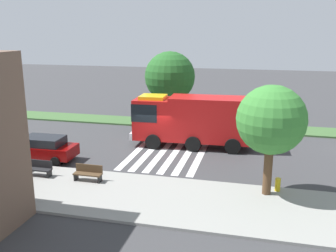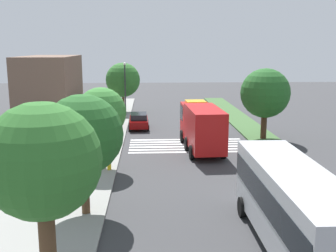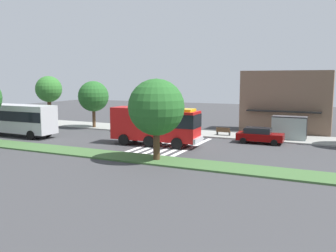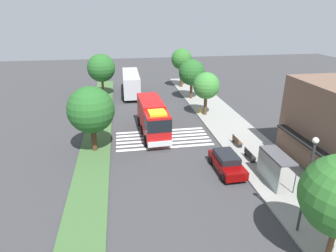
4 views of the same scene
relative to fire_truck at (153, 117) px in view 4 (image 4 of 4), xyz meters
name	(u,v)px [view 4 (image 4 of 4)]	position (x,y,z in m)	size (l,w,h in m)	color
ground_plane	(165,143)	(2.45, 0.93, -2.10)	(120.00, 120.00, 0.00)	#38383A
sidewalk	(240,137)	(2.45, 9.33, -2.03)	(60.00, 5.50, 0.14)	gray
median_strip	(96,148)	(2.45, -6.21, -2.03)	(60.00, 3.00, 0.14)	#3D6033
crosswalk	(163,138)	(1.20, 0.93, -2.09)	(4.95, 10.16, 0.01)	silver
fire_truck	(153,117)	(0.00, 0.00, 0.00)	(9.07, 3.05, 3.71)	#B71414
parked_car_west	(227,162)	(8.91, 5.37, -1.26)	(4.65, 2.21, 1.61)	#720505
transit_bus	(131,82)	(-17.45, -1.61, 0.03)	(10.48, 2.93, 3.59)	#B2B2B7
bus_stop_shelter	(273,163)	(11.40, 8.17, -0.21)	(3.50, 1.40, 2.46)	#4C4C51
bench_near_shelter	(249,155)	(7.40, 8.16, -1.51)	(1.60, 0.50, 0.90)	black
bench_west_of_shelter	(237,141)	(4.29, 8.16, -1.51)	(1.60, 0.50, 0.90)	#4C3823
street_lamp	(308,179)	(16.84, 7.18, 1.81)	(0.36, 0.36, 6.41)	#2D2D30
sidewalk_tree_far_west	(182,60)	(-20.87, 7.58, 2.92)	(3.65, 3.65, 6.77)	#513823
sidewalk_tree_west	(192,73)	(-13.25, 7.58, 2.12)	(4.00, 4.00, 6.10)	#513823
sidewalk_tree_center	(206,86)	(-5.38, 7.58, 1.92)	(3.44, 3.44, 5.63)	#513823
median_tree_far_west	(101,68)	(-17.23, -6.21, 2.49)	(4.40, 4.40, 6.67)	#513823
median_tree_west	(91,110)	(3.06, -6.21, 2.20)	(4.47, 4.47, 6.42)	#47301E
fire_hydrant	(200,111)	(-5.94, 7.08, -1.61)	(0.28, 0.28, 0.70)	gold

